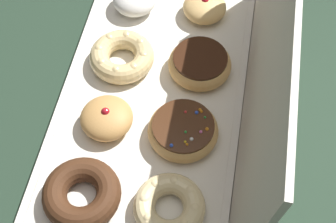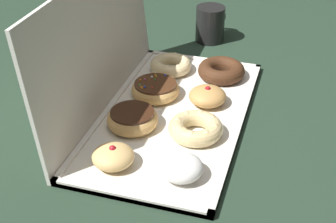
% 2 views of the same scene
% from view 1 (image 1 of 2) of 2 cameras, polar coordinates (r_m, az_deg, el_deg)
% --- Properties ---
extents(ground_plane, '(3.00, 3.00, 0.00)m').
position_cam_1_polar(ground_plane, '(0.87, -1.82, 1.23)').
color(ground_plane, '#233828').
extents(donut_box, '(0.57, 0.31, 0.01)m').
position_cam_1_polar(donut_box, '(0.86, -1.83, 1.43)').
color(donut_box, silver).
rests_on(donut_box, ground).
extents(box_lid_open, '(0.57, 0.04, 0.31)m').
position_cam_1_polar(box_lid_open, '(0.74, 11.11, 5.95)').
color(box_lid_open, silver).
rests_on(box_lid_open, ground).
extents(cruller_donut_1, '(0.11, 0.11, 0.04)m').
position_cam_1_polar(cruller_donut_1, '(0.89, -5.24, 6.24)').
color(cruller_donut_1, '#EACC8C').
rests_on(cruller_donut_1, donut_box).
extents(jelly_filled_donut_2, '(0.09, 0.09, 0.05)m').
position_cam_1_polar(jelly_filled_donut_2, '(0.82, -6.96, -0.73)').
color(jelly_filled_donut_2, tan).
rests_on(jelly_filled_donut_2, donut_box).
extents(chocolate_cake_ring_donut_3, '(0.12, 0.12, 0.04)m').
position_cam_1_polar(chocolate_cake_ring_donut_3, '(0.76, -9.73, -9.17)').
color(chocolate_cake_ring_donut_3, '#472816').
rests_on(chocolate_cake_ring_donut_3, donut_box).
extents(jelly_filled_donut_4, '(0.08, 0.08, 0.05)m').
position_cam_1_polar(jelly_filled_donut_4, '(0.97, 4.16, 11.67)').
color(jelly_filled_donut_4, '#E5B770').
rests_on(jelly_filled_donut_4, donut_box).
extents(chocolate_frosted_donut_5, '(0.11, 0.11, 0.04)m').
position_cam_1_polar(chocolate_frosted_donut_5, '(0.88, 3.61, 5.41)').
color(chocolate_frosted_donut_5, tan).
rests_on(chocolate_frosted_donut_5, donut_box).
extents(sprinkle_donut_6, '(0.11, 0.11, 0.04)m').
position_cam_1_polar(sprinkle_donut_6, '(0.80, 1.72, -2.13)').
color(sprinkle_donut_6, tan).
rests_on(sprinkle_donut_6, donut_box).
extents(cruller_donut_7, '(0.11, 0.11, 0.03)m').
position_cam_1_polar(cruller_donut_7, '(0.75, 0.15, -10.69)').
color(cruller_donut_7, beige).
rests_on(cruller_donut_7, donut_box).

